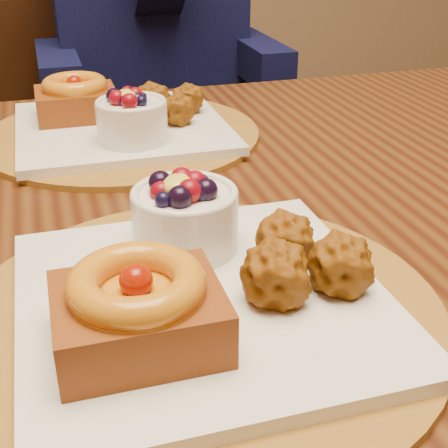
{
  "coord_description": "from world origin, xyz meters",
  "views": [
    {
      "loc": [
        -0.15,
        -0.58,
        1.04
      ],
      "look_at": [
        -0.02,
        -0.14,
        0.81
      ],
      "focal_mm": 50.0,
      "sensor_mm": 36.0,
      "label": 1
    }
  ],
  "objects_px": {
    "dining_table": "(155,262)",
    "place_setting_near": "(197,284)",
    "place_setting_far": "(119,121)",
    "chair_far": "(106,172)"
  },
  "relations": [
    {
      "from": "place_setting_far",
      "to": "chair_far",
      "type": "relative_size",
      "value": 0.44
    },
    {
      "from": "dining_table",
      "to": "place_setting_far",
      "type": "relative_size",
      "value": 4.21
    },
    {
      "from": "place_setting_near",
      "to": "chair_far",
      "type": "xyz_separation_m",
      "value": [
        0.03,
        1.0,
        -0.3
      ]
    },
    {
      "from": "place_setting_near",
      "to": "place_setting_far",
      "type": "xyz_separation_m",
      "value": [
        0.0,
        0.43,
        -0.0
      ]
    },
    {
      "from": "dining_table",
      "to": "chair_far",
      "type": "height_order",
      "value": "chair_far"
    },
    {
      "from": "dining_table",
      "to": "place_setting_far",
      "type": "bearing_deg",
      "value": 90.74
    },
    {
      "from": "place_setting_far",
      "to": "chair_far",
      "type": "height_order",
      "value": "chair_far"
    },
    {
      "from": "place_setting_near",
      "to": "place_setting_far",
      "type": "bearing_deg",
      "value": 89.96
    },
    {
      "from": "chair_far",
      "to": "dining_table",
      "type": "bearing_deg",
      "value": -99.28
    },
    {
      "from": "dining_table",
      "to": "place_setting_near",
      "type": "distance_m",
      "value": 0.24
    }
  ]
}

